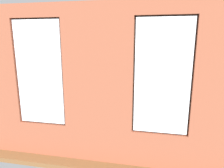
# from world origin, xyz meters

# --- Properties ---
(ground_plane) EXTENTS (6.93, 5.69, 0.10)m
(ground_plane) POSITION_xyz_m (0.00, 0.00, -0.05)
(ground_plane) COLOR brown
(brick_wall_with_windows) EXTENTS (6.33, 0.30, 3.19)m
(brick_wall_with_windows) POSITION_xyz_m (0.00, 2.46, 1.55)
(brick_wall_with_windows) COLOR #9E5138
(brick_wall_with_windows) RESTS_ON ground_plane
(white_wall_right) EXTENTS (0.10, 4.69, 3.19)m
(white_wall_right) POSITION_xyz_m (3.12, 0.20, 1.59)
(white_wall_right) COLOR white
(white_wall_right) RESTS_ON ground_plane
(couch_by_window) EXTENTS (1.75, 0.87, 0.80)m
(couch_by_window) POSITION_xyz_m (0.28, 1.81, 0.33)
(couch_by_window) COLOR black
(couch_by_window) RESTS_ON ground_plane
(couch_left) EXTENTS (0.98, 2.08, 0.80)m
(couch_left) POSITION_xyz_m (-2.47, -0.13, 0.33)
(couch_left) COLOR black
(couch_left) RESTS_ON ground_plane
(coffee_table) EXTENTS (1.26, 0.88, 0.44)m
(coffee_table) POSITION_xyz_m (0.42, -0.33, 0.39)
(coffee_table) COLOR tan
(coffee_table) RESTS_ON ground_plane
(cup_ceramic) EXTENTS (0.07, 0.07, 0.08)m
(cup_ceramic) POSITION_xyz_m (0.42, -0.33, 0.48)
(cup_ceramic) COLOR #33567F
(cup_ceramic) RESTS_ON coffee_table
(candle_jar) EXTENTS (0.08, 0.08, 0.10)m
(candle_jar) POSITION_xyz_m (0.07, -0.48, 0.49)
(candle_jar) COLOR #B7333D
(candle_jar) RESTS_ON coffee_table
(remote_gray) EXTENTS (0.14, 0.17, 0.02)m
(remote_gray) POSITION_xyz_m (0.58, -0.44, 0.45)
(remote_gray) COLOR #59595B
(remote_gray) RESTS_ON coffee_table
(media_console) EXTENTS (1.05, 0.42, 0.47)m
(media_console) POSITION_xyz_m (2.82, 0.08, 0.23)
(media_console) COLOR black
(media_console) RESTS_ON ground_plane
(tv_flatscreen) EXTENTS (0.93, 0.20, 0.64)m
(tv_flatscreen) POSITION_xyz_m (2.82, 0.08, 0.79)
(tv_flatscreen) COLOR black
(tv_flatscreen) RESTS_ON media_console
(papasan_chair) EXTENTS (1.04, 1.04, 0.67)m
(papasan_chair) POSITION_xyz_m (-0.15, -1.62, 0.43)
(papasan_chair) COLOR olive
(papasan_chair) RESTS_ON ground_plane
(potted_plant_beside_window_right) EXTENTS (0.83, 0.86, 1.37)m
(potted_plant_beside_window_right) POSITION_xyz_m (1.84, 1.91, 0.65)
(potted_plant_beside_window_right) COLOR beige
(potted_plant_beside_window_right) RESTS_ON ground_plane
(potted_plant_corner_near_left) EXTENTS (0.79, 0.81, 1.14)m
(potted_plant_corner_near_left) POSITION_xyz_m (-2.62, -1.85, 0.70)
(potted_plant_corner_near_left) COLOR #9E5638
(potted_plant_corner_near_left) RESTS_ON ground_plane
(potted_plant_foreground_right) EXTENTS (0.60, 0.60, 1.00)m
(potted_plant_foreground_right) POSITION_xyz_m (2.52, -1.79, 0.62)
(potted_plant_foreground_right) COLOR beige
(potted_plant_foreground_right) RESTS_ON ground_plane
(potted_plant_by_left_couch) EXTENTS (0.40, 0.40, 0.61)m
(potted_plant_by_left_couch) POSITION_xyz_m (-2.07, -1.60, 0.44)
(potted_plant_by_left_couch) COLOR beige
(potted_plant_by_left_couch) RESTS_ON ground_plane
(potted_plant_near_tv) EXTENTS (0.90, 0.83, 1.41)m
(potted_plant_near_tv) POSITION_xyz_m (2.26, 1.06, 0.89)
(potted_plant_near_tv) COLOR beige
(potted_plant_near_tv) RESTS_ON ground_plane
(potted_plant_mid_room_small) EXTENTS (0.23, 0.23, 0.52)m
(potted_plant_mid_room_small) POSITION_xyz_m (-1.03, -0.67, 0.33)
(potted_plant_mid_room_small) COLOR #47423D
(potted_plant_mid_room_small) RESTS_ON ground_plane
(potted_plant_between_couches) EXTENTS (0.93, 0.96, 1.34)m
(potted_plant_between_couches) POSITION_xyz_m (-1.02, 1.76, 0.87)
(potted_plant_between_couches) COLOR beige
(potted_plant_between_couches) RESTS_ON ground_plane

